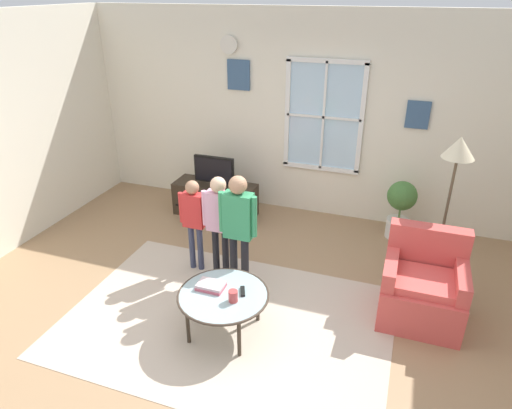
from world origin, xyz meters
The scene contains 15 objects.
ground_plane centered at (0.00, 0.00, -0.01)m, with size 6.87×5.90×0.02m, color #9E7A56.
back_wall centered at (0.00, 2.71, 1.38)m, with size 6.27×0.17×2.75m.
area_rug centered at (-0.11, 0.01, 0.00)m, with size 3.13×2.17×0.01m, color #C6B29E.
tv_stand centered at (-1.15, 2.09, 0.24)m, with size 1.16×0.44×0.47m.
television centered at (-1.15, 2.09, 0.68)m, with size 0.58×0.08×0.40m.
armchair centered at (1.66, 0.74, 0.33)m, with size 0.76×0.74×0.87m.
coffee_table centered at (-0.08, -0.13, 0.41)m, with size 0.85×0.85×0.43m.
book_stack centered at (-0.22, -0.08, 0.45)m, with size 0.25×0.18×0.05m.
cup centered at (0.05, -0.19, 0.48)m, with size 0.08×0.08×0.11m, color #BF3F3F.
remote_near_books centered at (0.08, -0.04, 0.44)m, with size 0.04×0.14×0.02m, color black.
person_red_shirt centered at (-0.79, 0.75, 0.69)m, with size 0.33×0.15×1.10m.
person_green_shirt centered at (-0.17, 0.51, 0.84)m, with size 0.40×0.18×1.34m.
person_pink_shirt centered at (-0.45, 0.67, 0.77)m, with size 0.37×0.17×1.23m.
potted_plant_by_window centered at (1.35, 2.28, 0.45)m, with size 0.37×0.37×0.77m.
floor_lamp centered at (1.81, 1.49, 1.37)m, with size 0.32×0.32×1.64m.
Camera 1 is at (1.32, -3.19, 2.98)m, focal length 31.70 mm.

